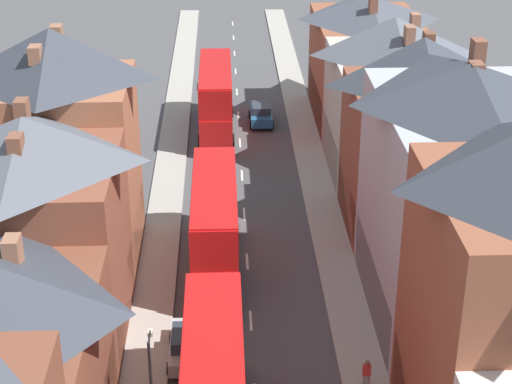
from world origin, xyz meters
TOP-DOWN VIEW (x-y plane):
  - pavement_left at (-5.10, 38.00)m, footprint 2.20×104.00m
  - pavement_right at (5.10, 38.00)m, footprint 2.20×104.00m
  - centre_line_dashes at (0.00, 36.00)m, footprint 0.14×97.80m
  - terrace_row_right at (10.19, 22.74)m, footprint 8.00×71.53m
  - double_decker_bus_mid_street at (-1.81, 29.33)m, footprint 2.74×10.80m
  - double_decker_bus_far_approaching at (-1.81, 50.36)m, footprint 2.74×10.80m
  - car_near_silver at (-1.80, 61.29)m, footprint 1.90×4.04m
  - car_parked_left_a at (-3.10, 20.90)m, footprint 1.90×3.87m
  - car_parked_right_a at (1.80, 52.13)m, footprint 1.90×4.19m
  - pedestrian_mid_right at (4.99, 18.07)m, footprint 0.36×0.22m

SIDE VIEW (x-z plane):
  - centre_line_dashes at x=0.00m, z-range 0.00..0.01m
  - pavement_left at x=-5.10m, z-range 0.00..0.14m
  - pavement_right at x=5.10m, z-range 0.00..0.14m
  - car_near_silver at x=-1.80m, z-range 0.01..1.61m
  - car_parked_left_a at x=-3.10m, z-range 0.01..1.61m
  - car_parked_right_a at x=1.80m, z-range 0.01..1.67m
  - pedestrian_mid_right at x=4.99m, z-range 0.23..1.84m
  - double_decker_bus_mid_street at x=-1.81m, z-range 0.17..5.47m
  - double_decker_bus_far_approaching at x=-1.81m, z-range 0.17..5.47m
  - terrace_row_right at x=10.19m, z-range -1.51..13.31m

